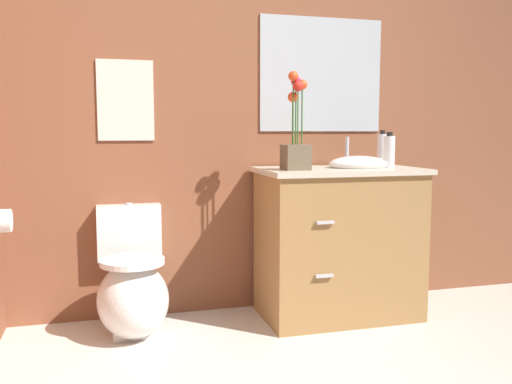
{
  "coord_description": "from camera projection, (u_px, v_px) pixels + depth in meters",
  "views": [
    {
      "loc": [
        -0.78,
        -1.49,
        1.1
      ],
      "look_at": [
        0.03,
        1.41,
        0.77
      ],
      "focal_mm": 38.54,
      "sensor_mm": 36.0,
      "label": 1
    }
  ],
  "objects": [
    {
      "name": "wall_back",
      "position": [
        266.0,
        107.0,
        3.38
      ],
      "size": [
        4.15,
        0.05,
        2.5
      ],
      "primitive_type": "cube",
      "color": "brown",
      "rests_on": "ground_plane"
    },
    {
      "name": "toilet",
      "position": [
        133.0,
        290.0,
        2.98
      ],
      "size": [
        0.38,
        0.59,
        0.69
      ],
      "color": "white",
      "rests_on": "ground_plane"
    },
    {
      "name": "vanity_cabinet",
      "position": [
        339.0,
        241.0,
        3.25
      ],
      "size": [
        0.94,
        0.56,
        1.07
      ],
      "color": "#9E7242",
      "rests_on": "ground_plane"
    },
    {
      "name": "flower_vase",
      "position": [
        296.0,
        139.0,
        3.03
      ],
      "size": [
        0.14,
        0.14,
        0.54
      ],
      "color": "brown",
      "rests_on": "vanity_cabinet"
    },
    {
      "name": "soap_bottle",
      "position": [
        389.0,
        151.0,
        3.24
      ],
      "size": [
        0.07,
        0.07,
        0.21
      ],
      "color": "white",
      "rests_on": "vanity_cabinet"
    },
    {
      "name": "lotion_bottle",
      "position": [
        382.0,
        150.0,
        3.35
      ],
      "size": [
        0.06,
        0.06,
        0.22
      ],
      "color": "white",
      "rests_on": "vanity_cabinet"
    },
    {
      "name": "wall_poster",
      "position": [
        126.0,
        100.0,
        3.13
      ],
      "size": [
        0.32,
        0.01,
        0.46
      ],
      "primitive_type": "cube",
      "color": "silver"
    },
    {
      "name": "wall_mirror",
      "position": [
        322.0,
        75.0,
        3.43
      ],
      "size": [
        0.8,
        0.01,
        0.7
      ],
      "primitive_type": "cube",
      "color": "#B2BCC6"
    }
  ]
}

